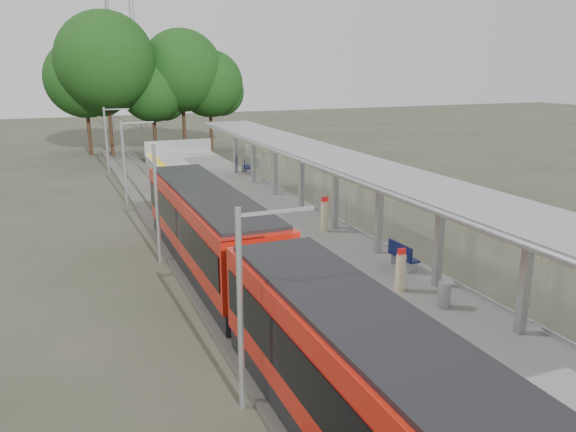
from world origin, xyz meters
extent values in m
cube|color=#59544C|center=(-4.50, 20.00, 0.12)|extent=(3.00, 70.00, 0.24)
cube|color=gray|center=(0.00, 20.00, 0.50)|extent=(6.00, 50.00, 1.00)
cube|color=yellow|center=(-2.55, 20.00, 1.01)|extent=(0.60, 50.00, 0.02)
cube|color=#9EA0A5|center=(0.00, 44.95, 1.60)|extent=(6.00, 0.10, 1.20)
cube|color=red|center=(-4.50, 3.02, 2.25)|extent=(2.65, 13.50, 2.50)
cube|color=black|center=(-4.50, 3.02, 2.30)|extent=(2.72, 12.96, 1.20)
cube|color=black|center=(-4.50, 3.02, 3.55)|extent=(2.40, 12.82, 0.15)
cube|color=#0B6674|center=(-3.14, 3.02, 2.10)|extent=(0.04, 1.30, 2.00)
cube|color=black|center=(-4.50, 17.12, 0.65)|extent=(2.50, 13.50, 0.70)
cube|color=red|center=(-4.50, 17.12, 2.25)|extent=(2.65, 13.50, 2.50)
cube|color=black|center=(-4.50, 17.12, 2.30)|extent=(2.72, 12.96, 1.20)
cube|color=black|center=(-4.50, 17.12, 3.55)|extent=(2.40, 12.82, 0.15)
cube|color=#0B6674|center=(-3.14, 17.12, 2.10)|extent=(0.04, 1.30, 2.00)
cylinder|color=black|center=(-4.50, 12.39, 0.35)|extent=(2.20, 0.70, 0.70)
cube|color=black|center=(-4.50, 10.07, 2.00)|extent=(2.30, 0.80, 2.40)
cube|color=#9EA0A5|center=(2.00, 6.00, 2.75)|extent=(0.25, 0.25, 3.50)
cube|color=#9EA0A5|center=(2.00, 10.00, 2.75)|extent=(0.25, 0.25, 3.50)
cube|color=#9EA0A5|center=(2.00, 14.00, 2.75)|extent=(0.25, 0.25, 3.50)
cube|color=#9EA0A5|center=(2.00, 18.00, 2.75)|extent=(0.25, 0.25, 3.50)
cube|color=#9EA0A5|center=(2.00, 22.00, 2.75)|extent=(0.25, 0.25, 3.50)
cube|color=#9EA0A5|center=(2.00, 26.00, 2.75)|extent=(0.25, 0.25, 3.50)
cube|color=#9EA0A5|center=(2.00, 30.00, 2.75)|extent=(0.25, 0.25, 3.50)
cube|color=#9EA0A5|center=(2.00, 34.00, 2.75)|extent=(0.25, 0.25, 3.50)
cube|color=gray|center=(1.60, 16.00, 4.58)|extent=(3.20, 38.00, 0.16)
cylinder|color=#9EA0A5|center=(0.05, 16.00, 4.50)|extent=(0.24, 38.00, 0.24)
cube|color=silver|center=(2.70, 8.00, 2.20)|extent=(0.05, 3.70, 2.20)
cube|color=silver|center=(2.70, 16.00, 2.20)|extent=(0.05, 3.70, 2.20)
cube|color=silver|center=(2.70, 20.00, 2.20)|extent=(0.05, 3.70, 2.20)
cube|color=silver|center=(2.70, 28.00, 2.20)|extent=(0.05, 3.70, 2.20)
cube|color=silver|center=(2.70, 32.00, 2.20)|extent=(0.05, 3.70, 2.20)
cylinder|color=#382316|center=(-7.02, 53.59, 2.48)|extent=(0.36, 0.36, 4.97)
sphere|color=#184714|center=(-7.02, 53.59, 7.45)|extent=(7.55, 7.55, 7.55)
cylinder|color=#382316|center=(-5.16, 51.25, 3.02)|extent=(0.36, 0.36, 6.05)
sphere|color=#184714|center=(-5.16, 51.25, 9.07)|extent=(9.20, 9.20, 9.20)
cylinder|color=#382316|center=(-0.81, 52.42, 2.13)|extent=(0.36, 0.36, 4.25)
sphere|color=#184714|center=(-0.81, 52.42, 6.38)|extent=(6.47, 6.47, 6.47)
cylinder|color=#382316|center=(2.28, 52.79, 2.72)|extent=(0.36, 0.36, 5.44)
sphere|color=#184714|center=(2.28, 52.79, 8.16)|extent=(8.27, 8.27, 8.27)
cylinder|color=#382316|center=(5.21, 53.06, 2.28)|extent=(0.36, 0.36, 4.55)
sphere|color=#184714|center=(5.21, 53.06, 6.83)|extent=(6.92, 6.92, 6.92)
cylinder|color=#9EA0A5|center=(-6.30, 7.00, 2.70)|extent=(0.16, 0.16, 5.40)
cube|color=#9EA0A5|center=(-5.30, 7.00, 5.20)|extent=(2.00, 0.08, 0.08)
cylinder|color=#9EA0A5|center=(-6.30, 19.00, 2.70)|extent=(0.16, 0.16, 5.40)
cube|color=#9EA0A5|center=(-5.30, 19.00, 5.20)|extent=(2.00, 0.08, 0.08)
cylinder|color=#9EA0A5|center=(-6.30, 31.00, 2.70)|extent=(0.16, 0.16, 5.40)
cube|color=#9EA0A5|center=(-5.30, 31.00, 5.20)|extent=(2.00, 0.08, 0.08)
cylinder|color=#9EA0A5|center=(-6.30, 43.00, 2.70)|extent=(0.16, 0.16, 5.40)
cube|color=#9EA0A5|center=(-5.30, 43.00, 5.20)|extent=(2.00, 0.08, 0.08)
cube|color=#0F174C|center=(1.96, 11.99, 1.45)|extent=(0.51, 1.52, 0.06)
cube|color=#0F174C|center=(1.76, 11.99, 1.75)|extent=(0.12, 1.50, 0.55)
cube|color=#9EA0A5|center=(1.96, 11.39, 1.22)|extent=(0.40, 0.08, 0.44)
cube|color=#9EA0A5|center=(1.96, 12.59, 1.22)|extent=(0.40, 0.08, 0.44)
cube|color=#0F174C|center=(2.61, 33.22, 1.50)|extent=(0.97, 1.74, 0.07)
cube|color=#0F174C|center=(2.39, 33.22, 1.83)|extent=(0.56, 1.61, 0.61)
cube|color=#9EA0A5|center=(2.61, 32.56, 1.24)|extent=(0.44, 0.20, 0.49)
cube|color=#9EA0A5|center=(2.61, 33.89, 1.24)|extent=(0.44, 0.20, 0.49)
cylinder|color=beige|center=(0.53, 10.10, 1.66)|extent=(0.35, 0.35, 1.32)
cube|color=red|center=(0.53, 10.10, 2.46)|extent=(0.31, 0.07, 0.22)
cylinder|color=beige|center=(1.33, 17.73, 1.71)|extent=(0.38, 0.38, 1.42)
cube|color=red|center=(1.33, 17.73, 2.56)|extent=(0.33, 0.16, 0.24)
cylinder|color=#9EA0A5|center=(1.06, 8.34, 1.44)|extent=(0.44, 0.44, 0.88)
camera|label=1|loc=(-10.13, -5.39, 8.66)|focal=35.00mm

